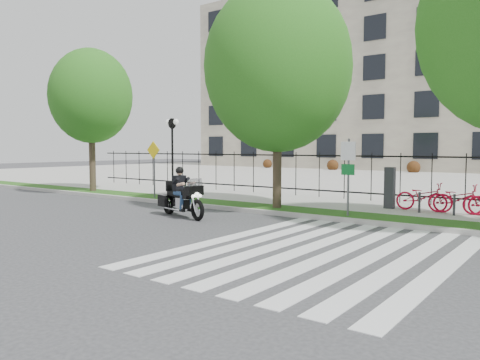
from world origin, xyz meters
The scene contains 14 objects.
ground centered at (0.00, 0.00, 0.00)m, with size 120.00×120.00×0.00m, color #333335.
curb centered at (0.00, 4.10, 0.07)m, with size 60.00×0.20×0.15m, color #AFABA4.
grass_verge centered at (0.00, 4.95, 0.07)m, with size 60.00×1.50×0.15m, color #1F4D13.
sidewalk centered at (0.00, 7.45, 0.07)m, with size 60.00×3.50×0.15m, color #9F9D95.
plaza centered at (0.00, 25.00, 0.05)m, with size 80.00×34.00×0.10m, color #9F9D95.
crosswalk_stripes centered at (4.83, 0.00, 0.01)m, with size 5.70×8.00×0.01m, color silver, non-canonical shape.
iron_fence centered at (0.00, 9.20, 1.15)m, with size 30.00×0.06×2.00m, color black, non-canonical shape.
office_building centered at (0.00, 44.92, 9.97)m, with size 60.00×21.90×20.15m.
lamp_post_left centered at (-12.00, 12.00, 3.21)m, with size 1.06×0.70×4.25m.
street_tree_0 centered at (-10.65, 4.95, 4.94)m, with size 4.13×4.13×7.18m.
street_tree_1 centered at (0.47, 4.95, 5.25)m, with size 5.35×5.35×8.19m.
sign_pole_regulatory centered at (3.41, 4.58, 1.74)m, with size 0.50×0.09×2.50m.
sign_pole_warning centered at (-5.70, 4.58, 1.74)m, with size 0.78×0.09×2.49m.
motorcycle_rider centered at (-1.37, 1.84, 0.69)m, with size 2.60×1.21×2.06m.
Camera 1 is at (9.66, -9.57, 2.36)m, focal length 35.00 mm.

